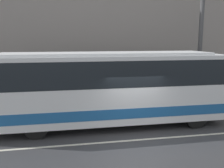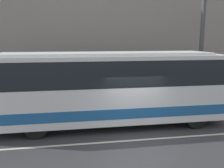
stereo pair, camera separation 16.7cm
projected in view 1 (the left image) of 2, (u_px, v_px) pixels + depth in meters
ground_plane at (139, 140)px, 10.19m from camera, size 60.00×60.00×0.00m
sidewalk at (113, 104)px, 15.52m from camera, size 60.00×3.06×0.14m
building_facade at (109, 21)px, 16.24m from camera, size 60.00×0.35×10.80m
lane_stripe at (139, 140)px, 10.19m from camera, size 54.00×0.14×0.01m
transit_bus at (107, 85)px, 11.60m from camera, size 11.14×2.52×3.47m
utility_pole_near at (200, 39)px, 15.15m from camera, size 0.26×0.26×7.88m
pedestrian_waiting at (92, 95)px, 14.50m from camera, size 0.36×0.36×1.60m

